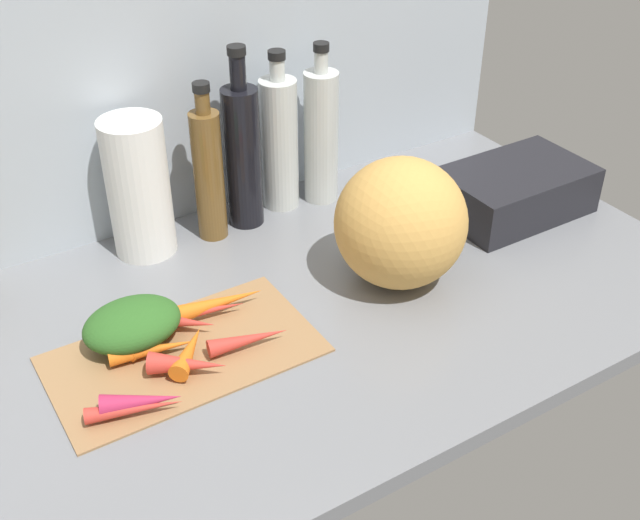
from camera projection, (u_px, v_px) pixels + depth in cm
name	position (u px, v px, depth cm)	size (l,w,h in cm)	color
ground_plane	(230.00, 334.00, 133.16)	(170.00, 80.00, 3.00)	slate
wall_back	(122.00, 80.00, 142.58)	(170.00, 3.00, 60.00)	#ADB7C1
cutting_board	(184.00, 353.00, 126.21)	(41.82, 23.60, 0.80)	#997047
carrot_0	(141.00, 401.00, 114.31)	(3.49, 3.49, 11.47)	#B2264C
carrot_1	(134.00, 409.00, 113.80)	(2.44, 2.44, 13.75)	red
carrot_2	(213.00, 304.00, 133.18)	(3.59, 3.59, 17.68)	orange
carrot_3	(154.00, 349.00, 124.30)	(2.78, 2.78, 13.86)	orange
carrot_4	(188.00, 364.00, 120.79)	(3.58, 3.58, 11.83)	red
carrot_5	(189.00, 351.00, 123.75)	(3.18, 3.18, 11.05)	orange
carrot_6	(247.00, 340.00, 126.03)	(2.89, 2.89, 13.02)	red
carrot_7	(157.00, 338.00, 126.73)	(2.63, 2.63, 10.90)	orange
carrot_8	(197.00, 312.00, 131.96)	(2.87, 2.87, 15.94)	red
carrot_9	(176.00, 321.00, 129.49)	(3.48, 3.48, 12.85)	red
carrot_greens_pile	(132.00, 324.00, 126.37)	(15.80, 12.15, 6.68)	#2D6023
winter_squash	(401.00, 223.00, 137.53)	(23.16, 22.95, 23.09)	gold
paper_towel_roll	(138.00, 188.00, 144.50)	(11.44, 11.44, 26.32)	white
bottle_0	(208.00, 173.00, 148.65)	(5.68, 5.68, 31.07)	brown
bottle_1	(243.00, 154.00, 152.06)	(7.05, 7.05, 35.88)	black
bottle_2	(279.00, 142.00, 158.28)	(7.43, 7.43, 32.58)	silver
bottle_3	(321.00, 135.00, 160.25)	(6.95, 6.95, 33.20)	silver
dish_rack	(514.00, 190.00, 160.93)	(29.47, 18.79, 9.54)	black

